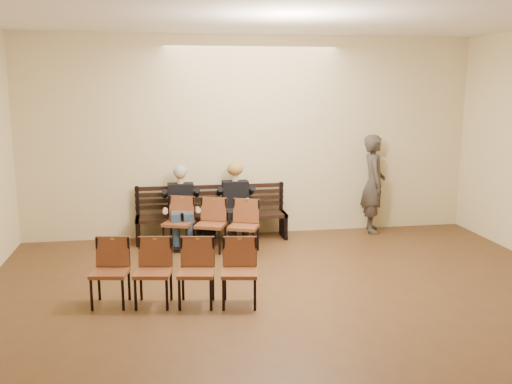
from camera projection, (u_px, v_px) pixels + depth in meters
ground at (334, 365)px, 5.52m from camera, size 10.00×10.00×0.00m
room_walls at (318, 98)px, 5.80m from camera, size 8.02×10.01×3.51m
bench at (212, 227)px, 9.86m from camera, size 2.60×0.90×0.45m
seated_man at (181, 206)px, 9.58m from camera, size 0.54×0.74×1.29m
seated_woman at (236, 204)px, 9.73m from camera, size 0.55×0.76×1.28m
laptop at (182, 212)px, 9.44m from camera, size 0.35×0.28×0.26m
water_bottle at (248, 212)px, 9.56m from camera, size 0.07×0.07×0.21m
bag at (204, 231)px, 9.95m from camera, size 0.42×0.34×0.27m
passerby at (374, 176)px, 10.29m from camera, size 0.63×0.83×2.05m
chair_row_front at (211, 225)px, 9.18m from camera, size 1.61×1.01×0.86m
chair_row_back at (175, 273)px, 6.93m from camera, size 2.06×0.78×0.83m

